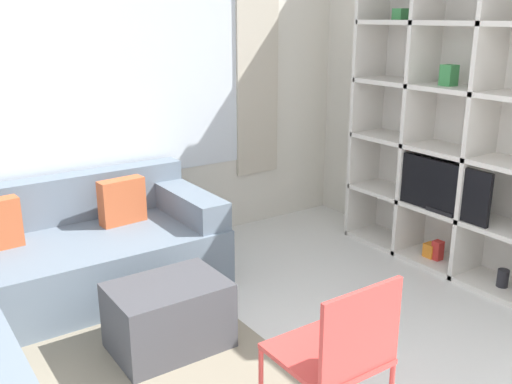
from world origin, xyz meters
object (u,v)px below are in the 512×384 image
Objects in this scene: shelving_unit at (484,127)px; ottoman at (169,316)px; couch_main at (73,255)px; folding_chair at (339,350)px.

ottoman is (-2.38, 0.36, -0.94)m from shelving_unit.
couch_main reaches higher than ottoman.
shelving_unit is 3.09m from couch_main.
couch_main is 3.01× the size of ottoman.
folding_chair is at bearing -77.31° from couch_main.
ottoman is 1.26m from folding_chair.
couch_main is 2.29m from folding_chair.
couch_main is 2.34× the size of folding_chair.
shelving_unit is at bearing -8.65° from ottoman.
folding_chair reaches higher than couch_main.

